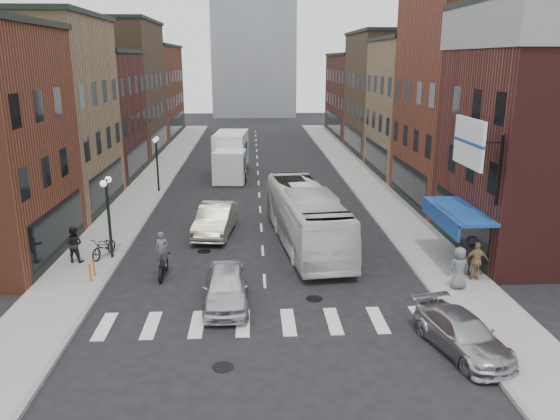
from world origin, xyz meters
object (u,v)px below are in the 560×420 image
object	(u,v)px
ped_right_c	(459,268)
parked_bicycle	(104,247)
sedan_left_near	(226,287)
ped_right_b	(476,261)
streetlamp_far	(157,154)
curb_car	(462,334)
billboard_sign	(471,144)
ped_left_solo	(74,244)
motorcycle_rider	(162,256)
transit_bus	(306,217)
bike_rack	(92,270)
sedan_left_far	(215,220)
ped_right_a	(471,255)
box_truck	(231,156)
streetlamp_near	(108,203)

from	to	relation	value
ped_right_c	parked_bicycle	bearing A→B (deg)	-21.55
sedan_left_near	ped_right_b	distance (m)	10.97
streetlamp_far	curb_car	size ratio (longest dim) A/B	0.95
billboard_sign	ped_left_solo	size ratio (longest dim) A/B	2.09
motorcycle_rider	ped_right_b	world-z (taller)	motorcycle_rider
streetlamp_far	transit_bus	bearing A→B (deg)	-51.38
streetlamp_far	bike_rack	distance (m)	16.87
parked_bicycle	ped_right_c	xyz separation A→B (m)	(15.93, -4.61, 0.39)
sedan_left_near	sedan_left_far	size ratio (longest dim) A/B	0.86
sedan_left_near	ped_right_a	xyz separation A→B (m)	(10.84, 2.29, 0.30)
motorcycle_rider	sedan_left_far	size ratio (longest dim) A/B	0.41
bike_rack	curb_car	bearing A→B (deg)	-25.36
sedan_left_far	curb_car	size ratio (longest dim) A/B	1.19
ped_right_a	curb_car	bearing A→B (deg)	63.38
transit_bus	ped_right_c	world-z (taller)	transit_bus
ped_left_solo	box_truck	bearing A→B (deg)	-100.68
ped_right_a	sedan_left_far	bearing A→B (deg)	-33.53
streetlamp_far	parked_bicycle	world-z (taller)	streetlamp_far
sedan_left_near	ped_right_c	bearing A→B (deg)	3.06
ped_right_a	parked_bicycle	bearing A→B (deg)	-13.54
ped_right_c	streetlamp_near	bearing A→B (deg)	-21.69
streetlamp_far	box_truck	bearing A→B (deg)	47.28
bike_rack	ped_right_a	size ratio (longest dim) A/B	0.44
ped_right_a	transit_bus	bearing A→B (deg)	-38.41
sedan_left_far	sedan_left_near	bearing A→B (deg)	-77.06
sedan_left_near	sedan_left_far	bearing A→B (deg)	94.37
ped_right_b	ped_right_c	size ratio (longest dim) A/B	0.97
billboard_sign	ped_left_solo	xyz separation A→B (m)	(-17.61, 2.97, -5.10)
streetlamp_far	ped_right_a	world-z (taller)	streetlamp_far
billboard_sign	ped_right_a	xyz separation A→B (m)	(0.66, 0.43, -5.08)
motorcycle_rider	streetlamp_far	bearing A→B (deg)	97.92
ped_right_b	streetlamp_near	bearing A→B (deg)	-7.36
curb_car	ped_right_b	xyz separation A→B (m)	(2.75, 5.68, 0.40)
transit_bus	ped_left_solo	bearing A→B (deg)	-174.62
motorcycle_rider	ped_right_b	size ratio (longest dim) A/B	1.21
bike_rack	sedan_left_near	xyz separation A→B (m)	(6.01, -2.66, 0.20)
ped_right_c	billboard_sign	bearing A→B (deg)	-117.85
ped_right_b	streetlamp_far	bearing A→B (deg)	-41.59
curb_car	ped_right_b	bearing A→B (deg)	50.59
billboard_sign	ped_right_c	distance (m)	5.20
streetlamp_near	bike_rack	world-z (taller)	streetlamp_near
sedan_left_far	ped_right_b	world-z (taller)	ped_right_b
box_truck	ped_right_c	size ratio (longest dim) A/B	4.62
transit_bus	ped_right_a	xyz separation A→B (m)	(6.94, -4.91, -0.49)
bike_rack	ped_left_solo	size ratio (longest dim) A/B	0.45
ped_left_solo	ped_right_c	size ratio (longest dim) A/B	0.98
bike_rack	billboard_sign	bearing A→B (deg)	-2.83
bike_rack	ped_right_a	bearing A→B (deg)	-1.24
sedan_left_near	curb_car	xyz separation A→B (m)	(8.09, -4.03, -0.13)
box_truck	sedan_left_near	size ratio (longest dim) A/B	1.89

